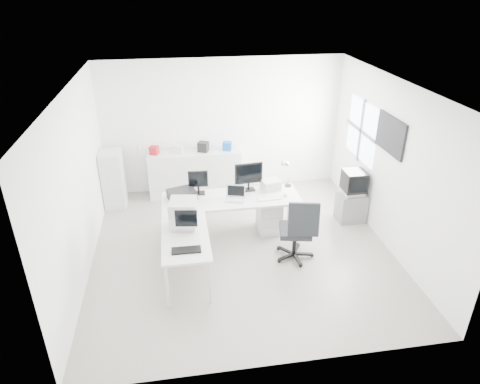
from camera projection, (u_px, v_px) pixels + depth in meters
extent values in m
cube|color=beige|center=(242.00, 249.00, 7.38)|extent=(5.00, 5.00, 0.01)
cube|color=white|center=(242.00, 86.00, 6.11)|extent=(5.00, 5.00, 0.01)
cube|color=white|center=(223.00, 126.00, 8.95)|extent=(5.00, 0.02, 2.80)
cube|color=white|center=(77.00, 186.00, 6.40)|extent=(0.02, 5.00, 2.80)
cube|color=white|center=(390.00, 165.00, 7.10)|extent=(0.02, 5.00, 2.80)
cube|color=silver|center=(269.00, 215.00, 7.81)|extent=(0.40, 0.50, 0.60)
cube|color=black|center=(182.00, 195.00, 7.39)|extent=(0.54, 0.47, 0.16)
cube|color=silver|center=(269.00, 199.00, 7.42)|extent=(0.42, 0.15, 0.02)
sphere|color=silver|center=(286.00, 195.00, 7.49)|extent=(0.07, 0.07, 0.07)
cube|color=beige|center=(271.00, 185.00, 7.72)|extent=(0.37, 0.33, 0.18)
cube|color=black|center=(186.00, 250.00, 6.01)|extent=(0.42, 0.17, 0.03)
cube|color=slate|center=(351.00, 207.00, 8.15)|extent=(0.51, 0.41, 0.55)
cube|color=silver|center=(195.00, 173.00, 9.05)|extent=(1.92, 0.48, 0.96)
cube|color=#A3171B|center=(154.00, 150.00, 8.68)|extent=(0.21, 0.20, 0.17)
cube|color=silver|center=(179.00, 149.00, 8.75)|extent=(0.19, 0.17, 0.15)
cube|color=black|center=(203.00, 147.00, 8.81)|extent=(0.26, 0.25, 0.20)
cube|color=#16529D|center=(227.00, 146.00, 8.89)|extent=(0.21, 0.20, 0.18)
cylinder|color=silver|center=(139.00, 149.00, 8.66)|extent=(0.07, 0.07, 0.22)
cube|color=silver|center=(113.00, 180.00, 8.49)|extent=(0.41, 0.49, 1.18)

